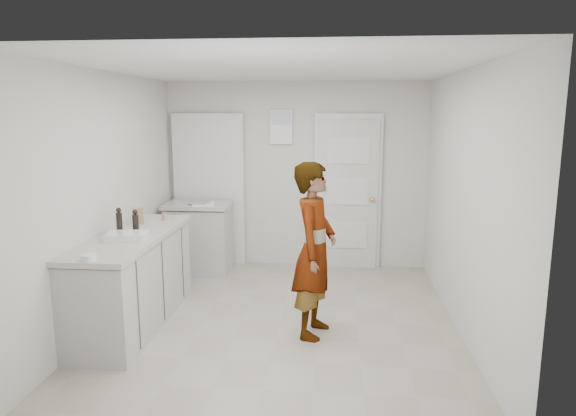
# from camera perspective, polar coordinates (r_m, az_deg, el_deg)

# --- Properties ---
(ground) EXTENTS (4.00, 4.00, 0.00)m
(ground) POSITION_cam_1_polar(r_m,az_deg,el_deg) (5.37, -0.82, -12.41)
(ground) COLOR #9C9483
(ground) RESTS_ON ground
(room_shell) EXTENTS (4.00, 4.00, 4.00)m
(room_shell) POSITION_cam_1_polar(r_m,az_deg,el_deg) (6.98, -0.57, 1.78)
(room_shell) COLOR silver
(room_shell) RESTS_ON ground
(main_counter) EXTENTS (0.64, 1.96, 0.93)m
(main_counter) POSITION_cam_1_polar(r_m,az_deg,el_deg) (5.38, -16.78, -7.97)
(main_counter) COLOR beige
(main_counter) RESTS_ON ground
(side_counter) EXTENTS (0.84, 0.61, 0.93)m
(side_counter) POSITION_cam_1_polar(r_m,az_deg,el_deg) (6.91, -9.83, -3.53)
(side_counter) COLOR beige
(side_counter) RESTS_ON ground
(person) EXTENTS (0.52, 0.68, 1.66)m
(person) POSITION_cam_1_polar(r_m,az_deg,el_deg) (4.82, 2.97, -4.69)
(person) COLOR silver
(person) RESTS_ON ground
(cake_mix_box) EXTENTS (0.12, 0.08, 0.17)m
(cake_mix_box) POSITION_cam_1_polar(r_m,az_deg,el_deg) (5.67, -16.29, -0.86)
(cake_mix_box) COLOR #8A6045
(cake_mix_box) RESTS_ON main_counter
(spice_jar) EXTENTS (0.05, 0.05, 0.08)m
(spice_jar) POSITION_cam_1_polar(r_m,az_deg,el_deg) (5.81, -13.53, -0.94)
(spice_jar) COLOR tan
(spice_jar) RESTS_ON main_counter
(oil_cruet_a) EXTENTS (0.06, 0.06, 0.24)m
(oil_cruet_a) POSITION_cam_1_polar(r_m,az_deg,el_deg) (5.22, -16.58, -1.53)
(oil_cruet_a) COLOR black
(oil_cruet_a) RESTS_ON main_counter
(oil_cruet_b) EXTENTS (0.06, 0.06, 0.27)m
(oil_cruet_b) POSITION_cam_1_polar(r_m,az_deg,el_deg) (5.24, -18.24, -1.44)
(oil_cruet_b) COLOR black
(oil_cruet_b) RESTS_ON main_counter
(baking_dish) EXTENTS (0.39, 0.30, 0.06)m
(baking_dish) POSITION_cam_1_polar(r_m,az_deg,el_deg) (5.04, -17.50, -3.01)
(baking_dish) COLOR silver
(baking_dish) RESTS_ON main_counter
(egg_bowl) EXTENTS (0.13, 0.13, 0.05)m
(egg_bowl) POSITION_cam_1_polar(r_m,az_deg,el_deg) (4.44, -21.26, -5.15)
(egg_bowl) COLOR silver
(egg_bowl) RESTS_ON main_counter
(papers) EXTENTS (0.34, 0.40, 0.01)m
(papers) POSITION_cam_1_polar(r_m,az_deg,el_deg) (6.72, -9.39, 0.46)
(papers) COLOR white
(papers) RESTS_ON side_counter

